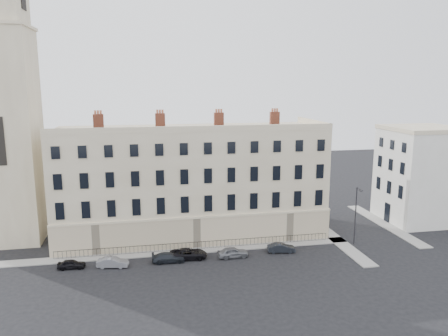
# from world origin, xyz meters

# --- Properties ---
(ground) EXTENTS (160.00, 160.00, 0.00)m
(ground) POSITION_xyz_m (0.00, 0.00, 0.00)
(ground) COLOR black
(ground) RESTS_ON ground
(terrace) EXTENTS (36.22, 12.22, 17.00)m
(terrace) POSITION_xyz_m (-5.97, 11.97, 7.50)
(terrace) COLOR #C2B190
(terrace) RESTS_ON ground
(church_tower) EXTENTS (8.00, 8.13, 44.00)m
(church_tower) POSITION_xyz_m (-30.00, 14.00, 18.66)
(church_tower) COLOR #C2B190
(church_tower) RESTS_ON ground
(adjacent_building) EXTENTS (10.00, 10.00, 14.00)m
(adjacent_building) POSITION_xyz_m (29.00, 11.00, 7.00)
(adjacent_building) COLOR silver
(adjacent_building) RESTS_ON ground
(pavement_terrace) EXTENTS (48.00, 2.00, 0.12)m
(pavement_terrace) POSITION_xyz_m (-10.00, 5.00, 0.06)
(pavement_terrace) COLOR gray
(pavement_terrace) RESTS_ON ground
(pavement_east_return) EXTENTS (2.00, 24.00, 0.12)m
(pavement_east_return) POSITION_xyz_m (13.00, 8.00, 0.06)
(pavement_east_return) COLOR gray
(pavement_east_return) RESTS_ON ground
(pavement_adjacent) EXTENTS (2.00, 20.00, 0.12)m
(pavement_adjacent) POSITION_xyz_m (23.00, 10.00, 0.06)
(pavement_adjacent) COLOR gray
(pavement_adjacent) RESTS_ON ground
(railings) EXTENTS (35.00, 0.04, 0.96)m
(railings) POSITION_xyz_m (-6.00, 5.40, 0.55)
(railings) COLOR black
(railings) RESTS_ON ground
(car_a) EXTENTS (3.18, 1.44, 1.06)m
(car_a) POSITION_xyz_m (-21.02, 2.42, 0.53)
(car_a) COLOR black
(car_a) RESTS_ON ground
(car_b) EXTENTS (3.74, 1.84, 1.18)m
(car_b) POSITION_xyz_m (-16.38, 1.89, 0.59)
(car_b) COLOR gray
(car_b) RESTS_ON ground
(car_c) EXTENTS (4.01, 1.70, 1.15)m
(car_c) POSITION_xyz_m (-9.91, 2.11, 0.58)
(car_c) COLOR black
(car_c) RESTS_ON ground
(car_d) EXTENTS (4.67, 2.36, 1.27)m
(car_d) POSITION_xyz_m (-7.47, 2.68, 0.63)
(car_d) COLOR black
(car_d) RESTS_ON ground
(car_e) EXTENTS (3.86, 1.71, 1.29)m
(car_e) POSITION_xyz_m (-2.10, 2.06, 0.64)
(car_e) COLOR slate
(car_e) RESTS_ON ground
(car_f) EXTENTS (3.66, 1.74, 1.16)m
(car_f) POSITION_xyz_m (4.23, 2.48, 0.58)
(car_f) COLOR black
(car_f) RESTS_ON ground
(streetlamp) EXTENTS (0.41, 1.67, 7.76)m
(streetlamp) POSITION_xyz_m (14.60, 3.30, 4.30)
(streetlamp) COLOR #2B2A2F
(streetlamp) RESTS_ON ground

